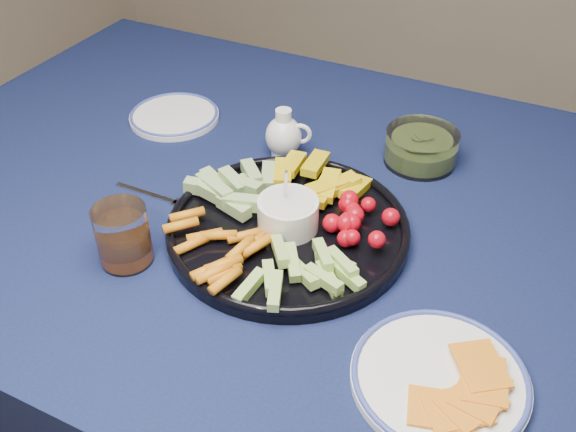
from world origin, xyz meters
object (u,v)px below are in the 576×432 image
at_px(pickle_bowl, 421,149).
at_px(side_plate_extra, 174,116).
at_px(juice_tumbler, 124,239).
at_px(dining_table, 317,242).
at_px(creamer_pitcher, 284,136).
at_px(cheese_plate, 440,376).
at_px(crudite_platter, 286,224).

distance_m(pickle_bowl, side_plate_extra, 0.51).
height_order(pickle_bowl, juice_tumbler, juice_tumbler).
distance_m(pickle_bowl, juice_tumbler, 0.57).
distance_m(dining_table, juice_tumbler, 0.36).
bearing_deg(creamer_pitcher, dining_table, -42.74).
bearing_deg(cheese_plate, crudite_platter, 149.86).
height_order(creamer_pitcher, cheese_plate, creamer_pitcher).
distance_m(crudite_platter, juice_tumbler, 0.26).
height_order(pickle_bowl, cheese_plate, pickle_bowl).
height_order(pickle_bowl, side_plate_extra, pickle_bowl).
xyz_separation_m(crudite_platter, cheese_plate, (0.31, -0.18, -0.01)).
height_order(crudite_platter, pickle_bowl, crudite_platter).
bearing_deg(juice_tumbler, pickle_bowl, 54.99).
bearing_deg(crudite_platter, side_plate_extra, 148.22).
bearing_deg(cheese_plate, side_plate_extra, 148.95).
bearing_deg(juice_tumbler, side_plate_extra, 114.47).
height_order(dining_table, cheese_plate, cheese_plate).
bearing_deg(crudite_platter, pickle_bowl, 66.69).
bearing_deg(dining_table, pickle_bowl, 60.30).
height_order(cheese_plate, juice_tumbler, juice_tumbler).
relative_size(crudite_platter, creamer_pitcher, 4.09).
xyz_separation_m(dining_table, cheese_plate, (0.29, -0.28, 0.10)).
height_order(dining_table, pickle_bowl, pickle_bowl).
bearing_deg(creamer_pitcher, juice_tumbler, -102.86).
relative_size(dining_table, crudite_platter, 4.23).
height_order(dining_table, crudite_platter, crudite_platter).
distance_m(creamer_pitcher, side_plate_extra, 0.27).
height_order(crudite_platter, cheese_plate, crudite_platter).
distance_m(dining_table, cheese_plate, 0.41).
relative_size(crudite_platter, cheese_plate, 1.73).
bearing_deg(juice_tumbler, crudite_platter, 39.74).
bearing_deg(creamer_pitcher, pickle_bowl, 20.52).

